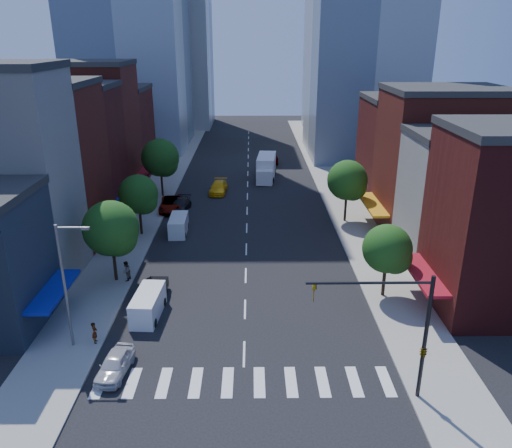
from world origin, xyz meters
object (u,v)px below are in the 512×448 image
Objects in this scene: traffic_car_oncoming at (270,163)px; cargo_van_near at (148,305)px; traffic_car_far at (273,159)px; parked_car_rear at (180,205)px; parked_car_front at (115,364)px; box_truck at (266,168)px; taxi at (219,187)px; parked_car_third at (171,204)px; pedestrian_near at (95,333)px; pedestrian_far at (126,271)px; cargo_van_far at (178,225)px; parked_car_second at (154,292)px.

cargo_van_near is at bearing 79.98° from traffic_car_oncoming.
traffic_car_oncoming is 0.92× the size of traffic_car_far.
traffic_car_oncoming is (12.06, 22.43, -0.09)m from parked_car_rear.
parked_car_front is 48.36m from box_truck.
parked_car_third is at bearing -122.41° from taxi.
pedestrian_far is at bearing -9.23° from pedestrian_near.
box_truck reaches higher than parked_car_rear.
taxi is 19.01m from traffic_car_far.
parked_car_front is 0.89× the size of cargo_van_far.
cargo_van_near is 2.60× the size of pedestrian_far.
traffic_car_oncoming is at bearing 78.45° from traffic_car_far.
parked_car_third is 19.21m from box_truck.
cargo_van_far is (0.78, 24.40, 0.26)m from parked_car_front.
box_truck is (10.30, 40.09, 0.66)m from cargo_van_near.
pedestrian_far is at bearing 120.65° from cargo_van_near.
traffic_car_oncoming is (13.21, 22.18, -0.16)m from parked_car_third.
taxi is 1.26× the size of traffic_car_far.
parked_car_front is at bearing -92.82° from cargo_van_near.
parked_car_third reaches higher than parked_car_second.
pedestrian_near is (-6.49, -36.47, 0.18)m from taxi.
taxi is (3.49, 15.35, -0.18)m from cargo_van_far.
taxi is 16.65m from traffic_car_oncoming.
traffic_car_far is 0.48× the size of box_truck.
parked_car_rear is at bearing 64.99° from traffic_car_oncoming.
taxi is at bearing -127.66° from box_truck.
parked_car_front is 13.04m from pedestrian_far.
box_truck reaches higher than parked_car_second.
taxi is (5.49, 7.42, -0.03)m from parked_car_third.
cargo_van_far is 1.08× the size of traffic_car_far.
taxi is at bearing 66.98° from traffic_car_far.
parked_car_second is 14.91m from cargo_van_far.
cargo_van_far is 0.86× the size of taxi.
cargo_van_far is 2.86× the size of pedestrian_near.
pedestrian_far is (-0.02, 9.56, 0.11)m from pedestrian_near.
box_truck is (11.07, 47.07, 0.94)m from parked_car_front.
pedestrian_far reaches higher than parked_car_second.
cargo_van_far is at bearing -98.70° from taxi.
cargo_van_far is (0.01, 17.42, -0.02)m from cargo_van_near.
cargo_van_far reaches higher than traffic_car_far.
cargo_van_far is 21.33m from pedestrian_near.
box_truck reaches higher than traffic_car_oncoming.
taxi is at bearing 75.60° from cargo_van_far.
traffic_car_oncoming is (11.21, 30.10, -0.31)m from cargo_van_far.
cargo_van_near is 17.42m from cargo_van_far.
parked_car_second is at bearing -35.15° from pedestrian_near.
cargo_van_near is at bearing 40.40° from pedestrian_far.
parked_car_front is 3.97m from pedestrian_near.
box_truck reaches higher than parked_car_front.
parked_car_third is 3.61× the size of pedestrian_near.
parked_car_rear is at bearing -121.40° from box_truck.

